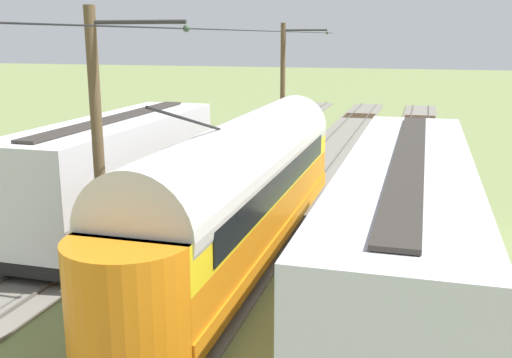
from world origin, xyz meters
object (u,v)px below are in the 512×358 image
switch_stand (450,172)px  catenary_pole_foreground (284,89)px  catenary_pole_mid_near (101,155)px  boxcar_adjacent (405,229)px  boxcar_far_siding (118,169)px  vintage_streetcar (245,183)px

switch_stand → catenary_pole_foreground: bearing=-28.5°
catenary_pole_mid_near → switch_stand: catenary_pole_mid_near is taller
boxcar_adjacent → catenary_pole_mid_near: 7.71m
boxcar_far_siding → catenary_pole_mid_near: 6.37m
boxcar_adjacent → catenary_pole_mid_near: bearing=11.3°
boxcar_adjacent → vintage_streetcar: bearing=-31.0°
boxcar_far_siding → catenary_pole_mid_near: size_ratio=1.49×
boxcar_adjacent → catenary_pole_foreground: 19.89m
catenary_pole_foreground → boxcar_adjacent: bearing=111.8°
vintage_streetcar → boxcar_adjacent: size_ratio=1.21×
boxcar_adjacent → catenary_pole_mid_near: size_ratio=1.98×
vintage_streetcar → boxcar_adjacent: bearing=149.0°
vintage_streetcar → switch_stand: (-6.59, -10.51, -1.56)m
catenary_pole_mid_near → vintage_streetcar: bearing=-117.8°
catenary_pole_foreground → switch_stand: (-8.95, 4.86, -3.18)m
boxcar_far_siding → catenary_pole_foreground: size_ratio=1.49×
catenary_pole_foreground → catenary_pole_mid_near: same height
catenary_pole_mid_near → switch_stand: size_ratio=6.04×
catenary_pole_foreground → catenary_pole_mid_near: bearing=90.0°
boxcar_far_siding → switch_stand: bearing=-140.8°
boxcar_adjacent → catenary_pole_mid_near: (7.37, 1.48, 1.72)m
vintage_streetcar → switch_stand: size_ratio=14.50×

